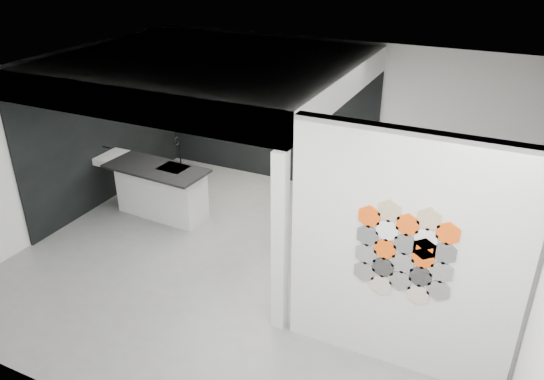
% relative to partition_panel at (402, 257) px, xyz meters
% --- Properties ---
extents(floor, '(7.00, 6.00, 0.01)m').
position_rel_partition_panel_xyz_m(floor, '(-2.23, 1.00, -1.40)').
color(floor, slate).
extents(partition_panel, '(2.45, 0.15, 2.80)m').
position_rel_partition_panel_xyz_m(partition_panel, '(0.00, 0.00, 0.00)').
color(partition_panel, silver).
rests_on(partition_panel, floor).
extents(bay_clad_back, '(4.40, 0.04, 2.35)m').
position_rel_partition_panel_xyz_m(bay_clad_back, '(-3.52, 3.97, -0.22)').
color(bay_clad_back, black).
rests_on(bay_clad_back, floor).
extents(bay_clad_left, '(0.04, 4.00, 2.35)m').
position_rel_partition_panel_xyz_m(bay_clad_left, '(-5.70, 2.00, -0.22)').
color(bay_clad_left, black).
rests_on(bay_clad_left, floor).
extents(bulkhead, '(4.40, 4.00, 0.40)m').
position_rel_partition_panel_xyz_m(bulkhead, '(-3.52, 2.00, 1.15)').
color(bulkhead, silver).
rests_on(bulkhead, corner_column).
extents(corner_column, '(0.16, 0.16, 2.35)m').
position_rel_partition_panel_xyz_m(corner_column, '(-1.41, 0.00, -0.22)').
color(corner_column, silver).
rests_on(corner_column, floor).
extents(fascia_beam, '(4.40, 0.16, 0.40)m').
position_rel_partition_panel_xyz_m(fascia_beam, '(-3.52, 0.08, 1.15)').
color(fascia_beam, silver).
rests_on(fascia_beam, corner_column).
extents(wall_basin, '(0.40, 0.60, 0.12)m').
position_rel_partition_panel_xyz_m(wall_basin, '(-5.46, 1.80, -0.55)').
color(wall_basin, silver).
rests_on(wall_basin, bay_clad_left).
extents(display_shelf, '(3.00, 0.15, 0.04)m').
position_rel_partition_panel_xyz_m(display_shelf, '(-3.43, 3.87, -0.10)').
color(display_shelf, black).
rests_on(display_shelf, bay_clad_back).
extents(kitchen_island, '(1.79, 0.87, 1.41)m').
position_rel_partition_panel_xyz_m(kitchen_island, '(-4.42, 1.73, -0.92)').
color(kitchen_island, silver).
rests_on(kitchen_island, floor).
extents(stockpot, '(0.32, 0.32, 0.20)m').
position_rel_partition_panel_xyz_m(stockpot, '(-4.77, 3.87, 0.02)').
color(stockpot, black).
rests_on(stockpot, display_shelf).
extents(kettle, '(0.23, 0.23, 0.16)m').
position_rel_partition_panel_xyz_m(kettle, '(-2.65, 3.87, -0.00)').
color(kettle, black).
rests_on(kettle, display_shelf).
extents(glass_bowl, '(0.17, 0.17, 0.10)m').
position_rel_partition_panel_xyz_m(glass_bowl, '(-2.08, 3.87, -0.03)').
color(glass_bowl, gray).
rests_on(glass_bowl, display_shelf).
extents(glass_vase, '(0.12, 0.12, 0.13)m').
position_rel_partition_panel_xyz_m(glass_vase, '(-2.08, 3.87, -0.02)').
color(glass_vase, gray).
rests_on(glass_vase, display_shelf).
extents(bottle_dark, '(0.08, 0.08, 0.18)m').
position_rel_partition_panel_xyz_m(bottle_dark, '(-3.91, 3.87, 0.01)').
color(bottle_dark, black).
rests_on(bottle_dark, display_shelf).
extents(utensil_cup, '(0.11, 0.11, 0.11)m').
position_rel_partition_panel_xyz_m(utensil_cup, '(-4.26, 3.87, -0.03)').
color(utensil_cup, black).
rests_on(utensil_cup, display_shelf).
extents(hex_tile_cluster, '(1.04, 0.02, 1.16)m').
position_rel_partition_panel_xyz_m(hex_tile_cluster, '(0.03, -0.09, 0.10)').
color(hex_tile_cluster, '#66635E').
rests_on(hex_tile_cluster, partition_panel).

